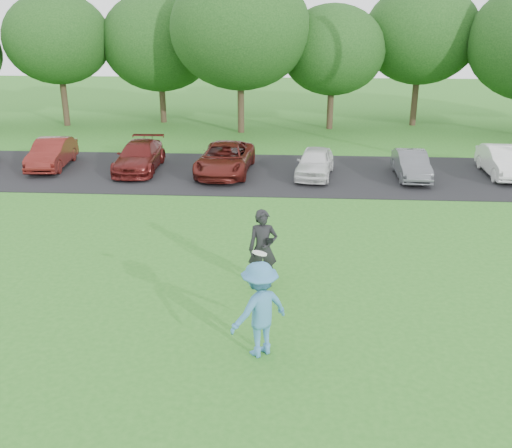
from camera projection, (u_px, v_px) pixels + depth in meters
The scene contains 6 objects.
ground at pixel (245, 343), 11.64m from camera, with size 100.00×100.00×0.00m, color #2A6E1F.
parking_lot at pixel (271, 173), 23.78m from camera, with size 32.00×6.50×0.03m, color black.
frisbee_player at pixel (260, 309), 10.97m from camera, with size 1.44×1.35×2.35m.
camera_bystander at pixel (263, 249), 13.77m from camera, with size 0.76×0.55×1.95m.
parked_cars at pixel (272, 159), 23.57m from camera, with size 27.73×4.64×1.24m.
tree_row at pixel (306, 40), 31.10m from camera, with size 42.39×9.85×8.64m.
Camera 1 is at (0.87, -10.01, 6.36)m, focal length 40.00 mm.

